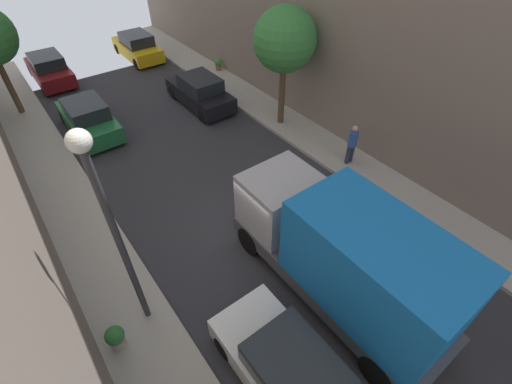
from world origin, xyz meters
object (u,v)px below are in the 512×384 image
at_px(potted_plant_2, 116,337).
at_px(potted_plant_1, 218,64).
at_px(parked_car_left_2, 88,119).
at_px(parked_car_left_3, 49,69).
at_px(lamp_post, 109,217).
at_px(pedestrian, 352,143).
at_px(parked_car_right_2, 137,47).
at_px(street_tree_1, 285,41).
at_px(parked_car_left_1, 291,374).
at_px(parked_car_right_1, 200,92).
at_px(delivery_truck, 345,256).

bearing_deg(potted_plant_2, potted_plant_1, 48.59).
distance_m(parked_car_left_2, parked_car_left_3, 6.77).
distance_m(parked_car_left_3, lamp_post, 17.47).
relative_size(parked_car_left_2, pedestrian, 2.44).
relative_size(pedestrian, potted_plant_2, 2.35).
distance_m(parked_car_right_2, street_tree_1, 12.42).
distance_m(parked_car_right_2, potted_plant_1, 5.77).
distance_m(parked_car_right_2, pedestrian, 16.11).
distance_m(parked_car_left_1, parked_car_right_1, 14.17).
distance_m(parked_car_left_2, potted_plant_2, 11.00).
bearing_deg(potted_plant_2, parked_car_left_2, 75.06).
bearing_deg(parked_car_left_2, lamp_post, -100.47).
bearing_deg(potted_plant_2, pedestrian, 9.08).
distance_m(parked_car_left_2, delivery_truck, 13.21).
distance_m(parked_car_right_2, potted_plant_2, 19.46).
height_order(parked_car_left_3, pedestrian, pedestrian).
relative_size(delivery_truck, potted_plant_1, 9.84).
bearing_deg(potted_plant_2, parked_car_right_2, 64.95).
relative_size(parked_car_left_3, pedestrian, 2.44).
relative_size(parked_car_left_2, parked_car_right_1, 1.00).
bearing_deg(potted_plant_1, parked_car_left_2, -166.30).
distance_m(delivery_truck, lamp_post, 5.72).
distance_m(parked_car_left_1, street_tree_1, 12.23).
relative_size(parked_car_left_1, potted_plant_1, 6.26).
bearing_deg(pedestrian, parked_car_left_3, 115.89).
xyz_separation_m(parked_car_left_1, lamp_post, (-1.90, 3.68, 3.26)).
height_order(parked_car_left_1, parked_car_right_2, same).
height_order(parked_car_left_1, potted_plant_1, parked_car_left_1).
relative_size(delivery_truck, pedestrian, 3.84).
height_order(parked_car_right_2, lamp_post, lamp_post).
relative_size(parked_car_left_2, parked_car_left_3, 1.00).
distance_m(street_tree_1, lamp_post, 10.82).
height_order(parked_car_left_1, lamp_post, lamp_post).
bearing_deg(street_tree_1, parked_car_left_2, 147.07).
bearing_deg(pedestrian, parked_car_left_2, 130.43).
bearing_deg(parked_car_left_1, potted_plant_1, 62.51).
relative_size(parked_car_left_2, lamp_post, 0.72).
bearing_deg(parked_car_left_1, street_tree_1, 50.87).
bearing_deg(parked_car_left_3, potted_plant_1, -29.65).
height_order(street_tree_1, lamp_post, lamp_post).
distance_m(parked_car_left_2, street_tree_1, 9.44).
relative_size(parked_car_left_3, delivery_truck, 0.64).
xyz_separation_m(parked_car_right_1, street_tree_1, (2.04, -3.96, 3.24)).
xyz_separation_m(parked_car_left_1, potted_plant_1, (8.32, 16.00, -0.21)).
height_order(parked_car_left_3, street_tree_1, street_tree_1).
distance_m(pedestrian, street_tree_1, 5.05).
xyz_separation_m(parked_car_right_2, lamp_post, (-7.30, -17.28, 3.26)).
height_order(pedestrian, lamp_post, lamp_post).
relative_size(parked_car_left_1, parked_car_left_3, 1.00).
relative_size(pedestrian, lamp_post, 0.29).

